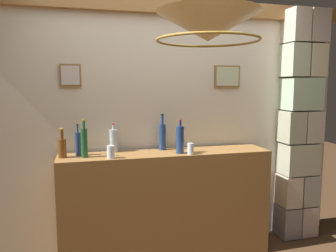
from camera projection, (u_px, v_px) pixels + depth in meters
panelled_rear_partition at (160, 119)px, 3.22m from camera, size 3.78×0.15×2.43m
stone_pillar at (298, 126)px, 3.47m from camera, size 0.41×0.31×2.37m
bar_shelf_unit at (167, 205)px, 3.07m from camera, size 1.94×0.37×1.01m
liquor_bottle_rye at (84, 142)px, 2.78m from camera, size 0.05×0.05×0.33m
liquor_bottle_vermouth at (114, 140)px, 3.02m from camera, size 0.07×0.07×0.27m
liquor_bottle_scotch at (62, 147)px, 2.78m from camera, size 0.07×0.07×0.25m
liquor_bottle_brandy at (162, 136)px, 3.11m from camera, size 0.07×0.07×0.34m
liquor_bottle_gin at (180, 139)px, 2.95m from camera, size 0.07×0.07×0.31m
liquor_bottle_vodka at (78, 143)px, 2.86m from camera, size 0.05×0.05×0.28m
glass_tumbler_rocks at (111, 152)px, 2.75m from camera, size 0.07×0.07×0.11m
glass_tumbler_highball at (191, 149)px, 2.91m from camera, size 0.06×0.06×0.10m
pendant_lamp at (208, 28)px, 1.99m from camera, size 0.64×0.64×0.44m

